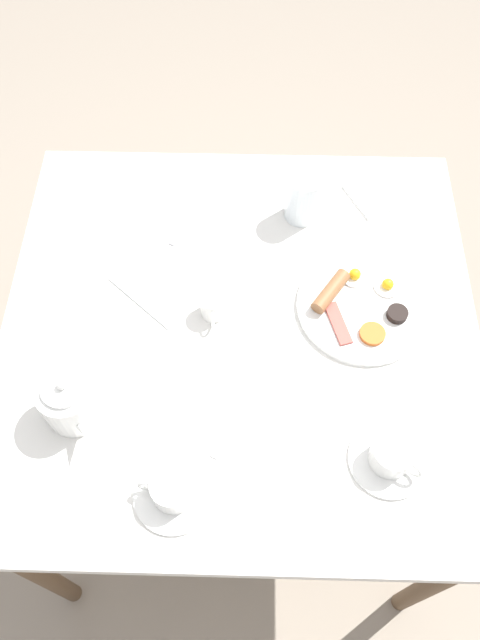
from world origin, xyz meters
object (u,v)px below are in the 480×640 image
object	(u,v)px
water_glass_tall	(303,197)
creamer_jug	(214,305)
teacup_with_saucer_left	(173,490)
teacup_with_saucer_right	(391,456)
knife_by_plate	(140,302)
fork_by_plate	(193,218)
napkin_folded	(373,195)
teapot_near	(70,399)
spoon_for_tea	(234,422)
breakfast_plate	(361,305)

from	to	relation	value
water_glass_tall	creamer_jug	world-z (taller)	water_glass_tall
teacup_with_saucer_left	teacup_with_saucer_right	distance (m)	0.41
teacup_with_saucer_left	creamer_jug	distance (m)	0.40
teacup_with_saucer_right	knife_by_plate	bearing A→B (deg)	-123.92
teacup_with_saucer_right	fork_by_plate	world-z (taller)	teacup_with_saucer_right
water_glass_tall	knife_by_plate	xyz separation A→B (m)	(0.26, -0.36, -0.06)
fork_by_plate	napkin_folded	bearing A→B (deg)	100.62
teapot_near	fork_by_plate	xyz separation A→B (m)	(-0.49, 0.20, -0.05)
teacup_with_saucer_right	creamer_jug	world-z (taller)	teacup_with_saucer_right
water_glass_tall	napkin_folded	xyz separation A→B (m)	(-0.06, 0.18, -0.06)
teapot_near	teacup_with_saucer_right	bearing A→B (deg)	52.07
water_glass_tall	spoon_for_tea	world-z (taller)	water_glass_tall
teacup_with_saucer_right	teacup_with_saucer_left	bearing A→B (deg)	-79.67
teapot_near	knife_by_plate	bearing A→B (deg)	128.84
teacup_with_saucer_right	water_glass_tall	distance (m)	0.62
creamer_jug	teacup_with_saucer_right	bearing A→B (deg)	47.24
breakfast_plate	teapot_near	bearing A→B (deg)	-66.43
teacup_with_saucer_left	knife_by_plate	bearing A→B (deg)	-165.53
knife_by_plate	spoon_for_tea	distance (m)	0.35
water_glass_tall	spoon_for_tea	size ratio (longest dim) A/B	0.81
teapot_near	creamer_jug	world-z (taller)	teapot_near
creamer_jug	fork_by_plate	size ratio (longest dim) A/B	0.48
breakfast_plate	napkin_folded	xyz separation A→B (m)	(-0.32, 0.05, -0.01)
napkin_folded	fork_by_plate	xyz separation A→B (m)	(0.08, -0.43, -0.00)
teacup_with_saucer_left	spoon_for_tea	size ratio (longest dim) A/B	1.00
teacup_with_saucer_left	napkin_folded	world-z (taller)	teacup_with_saucer_left
breakfast_plate	teacup_with_saucer_left	xyz separation A→B (m)	(0.41, -0.37, 0.02)
breakfast_plate	teacup_with_saucer_right	size ratio (longest dim) A/B	1.87
breakfast_plate	creamer_jug	bearing A→B (deg)	-86.10
teapot_near	spoon_for_tea	distance (m)	0.32
breakfast_plate	spoon_for_tea	bearing A→B (deg)	-44.32
teapot_near	teacup_with_saucer_right	distance (m)	0.61
breakfast_plate	napkin_folded	bearing A→B (deg)	170.56
teacup_with_saucer_left	water_glass_tall	world-z (taller)	water_glass_tall
teacup_with_saucer_right	creamer_jug	distance (m)	0.47
teacup_with_saucer_left	teacup_with_saucer_right	size ratio (longest dim) A/B	1.00
creamer_jug	fork_by_plate	distance (m)	0.27
teacup_with_saucer_right	fork_by_plate	distance (m)	0.71
breakfast_plate	water_glass_tall	bearing A→B (deg)	-154.45
teacup_with_saucer_left	teapot_near	bearing A→B (deg)	-127.90
water_glass_tall	creamer_jug	bearing A→B (deg)	-34.89
water_glass_tall	spoon_for_tea	xyz separation A→B (m)	(0.53, -0.14, -0.06)
napkin_folded	knife_by_plate	size ratio (longest dim) A/B	1.01
fork_by_plate	spoon_for_tea	size ratio (longest dim) A/B	1.11
teapot_near	napkin_folded	bearing A→B (deg)	102.43
napkin_folded	water_glass_tall	bearing A→B (deg)	-70.33
creamer_jug	spoon_for_tea	xyz separation A→B (m)	(0.25, 0.05, -0.03)
fork_by_plate	teacup_with_saucer_left	bearing A→B (deg)	0.48
creamer_jug	napkin_folded	xyz separation A→B (m)	(-0.34, 0.37, -0.03)
knife_by_plate	fork_by_plate	bearing A→B (deg)	156.86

